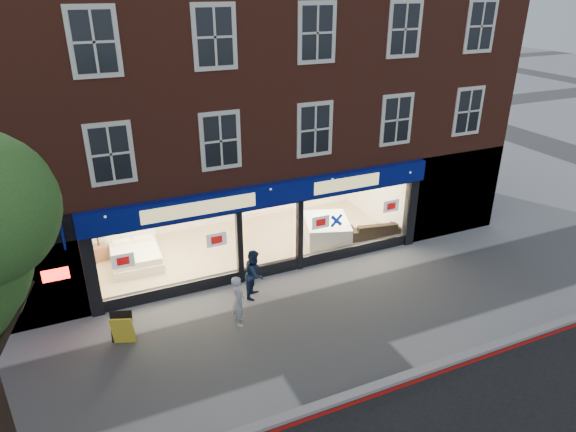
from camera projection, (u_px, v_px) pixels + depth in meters
ground at (311, 325)px, 14.64m from camera, size 120.00×120.00×0.00m
kerb_line at (370, 398)px, 12.06m from camera, size 60.00×0.10×0.01m
kerb_stone at (365, 390)px, 12.20m from camera, size 60.00×0.25×0.12m
showroom_floor at (248, 245)px, 18.98m from camera, size 11.00×4.50×0.10m
building at (225, 54)px, 17.62m from camera, size 19.00×8.26×10.30m
display_bed at (135, 255)px, 17.52m from camera, size 1.70×2.05×1.13m
bedside_table at (100, 252)px, 17.77m from camera, size 0.52×0.52×0.55m
mattress_stack at (327, 230)px, 19.14m from camera, size 2.11×2.37×0.78m
sofa at (374, 229)px, 19.42m from camera, size 2.14×1.16×0.59m
a_board at (122, 329)px, 13.72m from camera, size 0.69×0.57×0.92m
pedestrian_grey at (238, 301)px, 14.38m from camera, size 0.49×0.63×1.54m
pedestrian_blue at (255, 273)px, 15.69m from camera, size 0.94×0.97×1.58m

